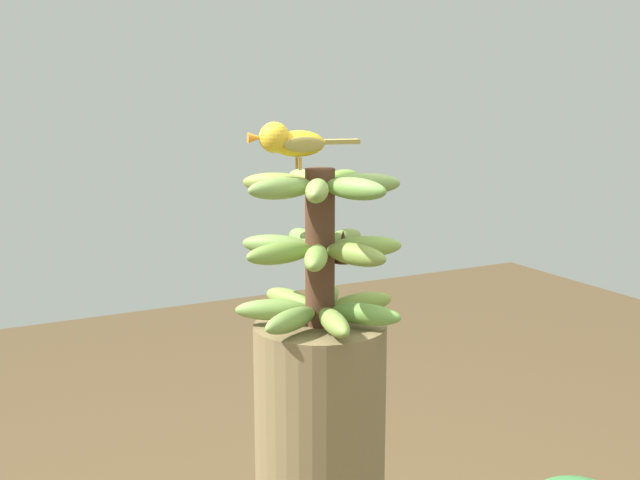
# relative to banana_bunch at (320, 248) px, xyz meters

# --- Properties ---
(banana_bunch) EXTENTS (0.31, 0.31, 0.29)m
(banana_bunch) POSITION_rel_banana_bunch_xyz_m (0.00, 0.00, 0.00)
(banana_bunch) COLOR #4C2D1E
(banana_bunch) RESTS_ON banana_tree
(perched_bird) EXTENTS (0.07, 0.20, 0.08)m
(perched_bird) POSITION_rel_banana_bunch_xyz_m (0.00, 0.06, 0.19)
(perched_bird) COLOR #C68933
(perched_bird) RESTS_ON banana_bunch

